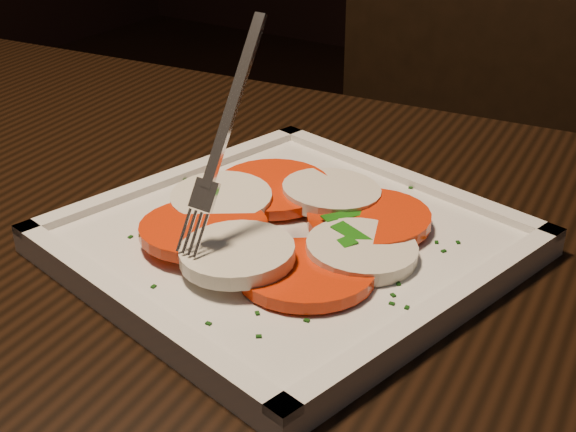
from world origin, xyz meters
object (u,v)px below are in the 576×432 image
Objects in this scene: table at (182,392)px; plate at (288,244)px; fork at (235,128)px; chair at (442,160)px.

plate is at bearing 56.52° from table.
plate is 2.03× the size of fork.
fork is (-0.02, -0.03, 0.09)m from plate.
table is 0.77m from chair.
plate is at bearing 56.58° from fork.
table is 0.21m from fork.
plate is (0.05, 0.07, 0.11)m from table.
fork is (0.13, -0.72, 0.32)m from chair.
chair is at bearing 98.00° from table.
plate is 0.10m from fork.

